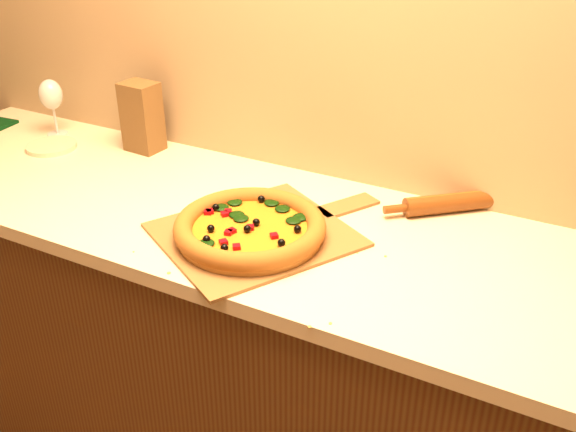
% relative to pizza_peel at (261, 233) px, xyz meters
% --- Properties ---
extents(cabinet, '(2.80, 0.65, 0.86)m').
position_rel_pizza_peel_xyz_m(cabinet, '(0.08, 0.07, -0.47)').
color(cabinet, '#46220F').
rests_on(cabinet, ground).
extents(countertop, '(2.84, 0.68, 0.04)m').
position_rel_pizza_peel_xyz_m(countertop, '(0.08, 0.07, -0.02)').
color(countertop, beige).
rests_on(countertop, cabinet).
extents(pizza_peel, '(0.56, 0.63, 0.01)m').
position_rel_pizza_peel_xyz_m(pizza_peel, '(0.00, 0.00, 0.00)').
color(pizza_peel, brown).
rests_on(pizza_peel, countertop).
extents(pizza, '(0.37, 0.37, 0.05)m').
position_rel_pizza_peel_xyz_m(pizza, '(-0.01, -0.04, 0.03)').
color(pizza, '#C57631').
rests_on(pizza, pizza_peel).
extents(rolling_pin, '(0.30, 0.26, 0.05)m').
position_rel_pizza_peel_xyz_m(rolling_pin, '(0.39, 0.34, 0.02)').
color(rolling_pin, '#602710').
rests_on(rolling_pin, countertop).
extents(wine_glass, '(0.08, 0.08, 0.19)m').
position_rel_pizza_peel_xyz_m(wine_glass, '(-0.96, 0.27, 0.13)').
color(wine_glass, silver).
rests_on(wine_glass, countertop).
extents(paper_bag, '(0.12, 0.10, 0.22)m').
position_rel_pizza_peel_xyz_m(paper_bag, '(-0.61, 0.30, 0.11)').
color(paper_bag, brown).
rests_on(paper_bag, countertop).
extents(dark_jar, '(0.08, 0.08, 0.14)m').
position_rel_pizza_peel_xyz_m(dark_jar, '(-0.67, 0.35, 0.06)').
color(dark_jar, black).
rests_on(dark_jar, countertop).
extents(side_plate, '(0.17, 0.17, 0.01)m').
position_rel_pizza_peel_xyz_m(side_plate, '(-0.88, 0.16, 0.00)').
color(side_plate, beige).
rests_on(side_plate, countertop).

